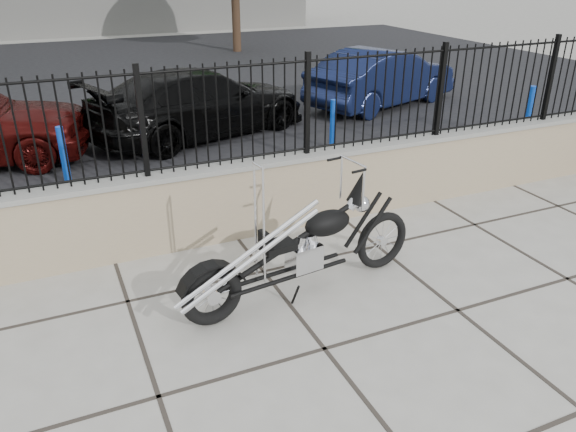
% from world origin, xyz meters
% --- Properties ---
extents(ground_plane, '(90.00, 90.00, 0.00)m').
position_xyz_m(ground_plane, '(0.00, 0.00, 0.00)').
color(ground_plane, '#99968E').
rests_on(ground_plane, ground).
extents(parking_lot, '(30.00, 30.00, 0.00)m').
position_xyz_m(parking_lot, '(0.00, 12.50, 0.00)').
color(parking_lot, black).
rests_on(parking_lot, ground).
extents(retaining_wall, '(14.00, 0.36, 0.96)m').
position_xyz_m(retaining_wall, '(0.00, 2.50, 0.48)').
color(retaining_wall, gray).
rests_on(retaining_wall, ground_plane).
extents(iron_fence, '(14.00, 0.08, 1.20)m').
position_xyz_m(iron_fence, '(0.00, 2.50, 1.56)').
color(iron_fence, black).
rests_on(iron_fence, retaining_wall).
extents(chopper_motorcycle, '(2.63, 0.79, 1.55)m').
position_xyz_m(chopper_motorcycle, '(0.18, 0.92, 0.78)').
color(chopper_motorcycle, black).
rests_on(chopper_motorcycle, ground_plane).
extents(car_black, '(4.81, 3.12, 1.30)m').
position_xyz_m(car_black, '(0.84, 6.95, 0.65)').
color(car_black, black).
rests_on(car_black, parking_lot).
extents(car_blue, '(4.25, 2.66, 1.32)m').
position_xyz_m(car_blue, '(5.40, 7.58, 0.66)').
color(car_blue, '#0F183A').
rests_on(car_blue, parking_lot).
extents(bollard_a, '(0.14, 0.14, 0.92)m').
position_xyz_m(bollard_a, '(-1.79, 5.21, 0.46)').
color(bollard_a, '#0B63B3').
rests_on(bollard_a, ground_plane).
extents(bollard_b, '(0.11, 0.11, 0.90)m').
position_xyz_m(bollard_b, '(2.82, 5.17, 0.45)').
color(bollard_b, blue).
rests_on(bollard_b, ground_plane).
extents(bollard_c, '(0.14, 0.14, 1.01)m').
position_xyz_m(bollard_c, '(6.54, 4.21, 0.51)').
color(bollard_c, '#0B29B3').
rests_on(bollard_c, ground_plane).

